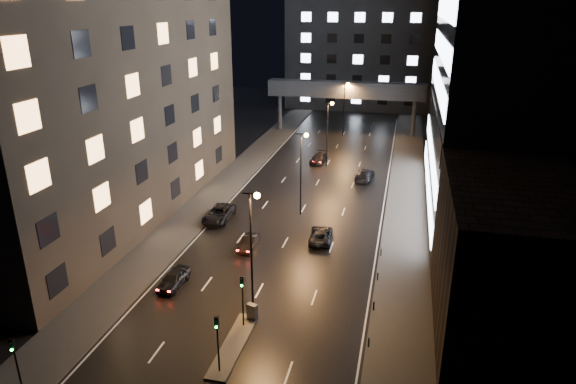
# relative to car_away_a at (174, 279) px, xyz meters

# --- Properties ---
(ground) EXTENTS (160.00, 160.00, 0.00)m
(ground) POSITION_rel_car_away_a_xyz_m (7.78, 30.97, -0.74)
(ground) COLOR black
(ground) RESTS_ON ground
(sidewalk_left) EXTENTS (5.00, 110.00, 0.15)m
(sidewalk_left) POSITION_rel_car_away_a_xyz_m (-4.72, 25.97, -0.66)
(sidewalk_left) COLOR #383533
(sidewalk_left) RESTS_ON ground
(sidewalk_right) EXTENTS (5.00, 110.00, 0.15)m
(sidewalk_right) POSITION_rel_car_away_a_xyz_m (20.28, 25.97, -0.66)
(sidewalk_right) COLOR #383533
(sidewalk_right) RESTS_ON ground
(building_left) EXTENTS (15.00, 48.00, 40.00)m
(building_left) POSITION_rel_car_away_a_xyz_m (-14.72, 14.97, 19.26)
(building_left) COLOR #2D2319
(building_left) RESTS_ON ground
(building_right_low) EXTENTS (10.00, 18.00, 12.00)m
(building_right_low) POSITION_rel_car_away_a_xyz_m (27.78, -0.03, 5.26)
(building_right_low) COLOR black
(building_right_low) RESTS_ON ground
(building_right_glass) EXTENTS (20.00, 36.00, 45.00)m
(building_right_glass) POSITION_rel_car_away_a_xyz_m (32.78, 26.97, 21.76)
(building_right_glass) COLOR black
(building_right_glass) RESTS_ON ground
(building_far) EXTENTS (34.00, 14.00, 25.00)m
(building_far) POSITION_rel_car_away_a_xyz_m (7.78, 88.97, 11.76)
(building_far) COLOR #333335
(building_far) RESTS_ON ground
(skybridge) EXTENTS (30.00, 3.00, 10.00)m
(skybridge) POSITION_rel_car_away_a_xyz_m (7.78, 60.97, 7.60)
(skybridge) COLOR #333335
(skybridge) RESTS_ON ground
(median_island) EXTENTS (1.60, 8.00, 0.15)m
(median_island) POSITION_rel_car_away_a_xyz_m (8.08, -7.03, -0.66)
(median_island) COLOR #383533
(median_island) RESTS_ON ground
(traffic_signal_near) EXTENTS (0.28, 0.34, 4.40)m
(traffic_signal_near) POSITION_rel_car_away_a_xyz_m (8.08, -4.54, 2.36)
(traffic_signal_near) COLOR black
(traffic_signal_near) RESTS_ON median_island
(traffic_signal_far) EXTENTS (0.28, 0.34, 4.40)m
(traffic_signal_far) POSITION_rel_car_away_a_xyz_m (8.08, -10.04, 2.36)
(traffic_signal_far) COLOR black
(traffic_signal_far) RESTS_ON median_island
(traffic_signal_corner) EXTENTS (0.28, 0.34, 4.40)m
(traffic_signal_corner) POSITION_rel_car_away_a_xyz_m (-3.72, -15.04, 2.21)
(traffic_signal_corner) COLOR black
(traffic_signal_corner) RESTS_ON ground
(bollard_row) EXTENTS (0.12, 25.12, 0.90)m
(bollard_row) POSITION_rel_car_away_a_xyz_m (17.98, -2.53, -0.29)
(bollard_row) COLOR black
(bollard_row) RESTS_ON ground
(streetlight_near) EXTENTS (1.45, 0.50, 10.15)m
(streetlight_near) POSITION_rel_car_away_a_xyz_m (7.94, -1.03, 5.76)
(streetlight_near) COLOR black
(streetlight_near) RESTS_ON ground
(streetlight_mid_a) EXTENTS (1.45, 0.50, 10.15)m
(streetlight_mid_a) POSITION_rel_car_away_a_xyz_m (7.94, 18.97, 5.76)
(streetlight_mid_a) COLOR black
(streetlight_mid_a) RESTS_ON ground
(streetlight_mid_b) EXTENTS (1.45, 0.50, 10.15)m
(streetlight_mid_b) POSITION_rel_car_away_a_xyz_m (7.94, 38.97, 5.76)
(streetlight_mid_b) COLOR black
(streetlight_mid_b) RESTS_ON ground
(streetlight_far) EXTENTS (1.45, 0.50, 10.15)m
(streetlight_far) POSITION_rel_car_away_a_xyz_m (7.94, 58.97, 5.76)
(streetlight_far) COLOR black
(streetlight_far) RESTS_ON ground
(car_away_a) EXTENTS (1.88, 4.38, 1.47)m
(car_away_a) POSITION_rel_car_away_a_xyz_m (0.00, 0.00, 0.00)
(car_away_a) COLOR black
(car_away_a) RESTS_ON ground
(car_away_b) EXTENTS (1.39, 3.97, 1.31)m
(car_away_b) POSITION_rel_car_away_a_xyz_m (4.40, 8.78, -0.08)
(car_away_b) COLOR black
(car_away_b) RESTS_ON ground
(car_away_c) EXTENTS (2.70, 5.81, 1.61)m
(car_away_c) POSITION_rel_car_away_a_xyz_m (-1.22, 15.08, 0.07)
(car_away_c) COLOR black
(car_away_c) RESTS_ON ground
(car_away_d) EXTENTS (2.49, 5.15, 1.45)m
(car_away_d) POSITION_rel_car_away_a_xyz_m (6.28, 40.47, -0.01)
(car_away_d) COLOR black
(car_away_d) RESTS_ON ground
(car_toward_a) EXTENTS (2.70, 5.17, 1.39)m
(car_toward_a) POSITION_rel_car_away_a_xyz_m (11.42, 12.29, -0.04)
(car_toward_a) COLOR black
(car_toward_a) RESTS_ON ground
(car_toward_b) EXTENTS (2.78, 5.66, 1.58)m
(car_toward_b) POSITION_rel_car_away_a_xyz_m (14.21, 33.64, 0.06)
(car_toward_b) COLOR black
(car_toward_b) RESTS_ON ground
(utility_cabinet) EXTENTS (0.92, 0.69, 1.30)m
(utility_cabinet) POSITION_rel_car_away_a_xyz_m (8.48, -3.46, 0.06)
(utility_cabinet) COLOR #505052
(utility_cabinet) RESTS_ON median_island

